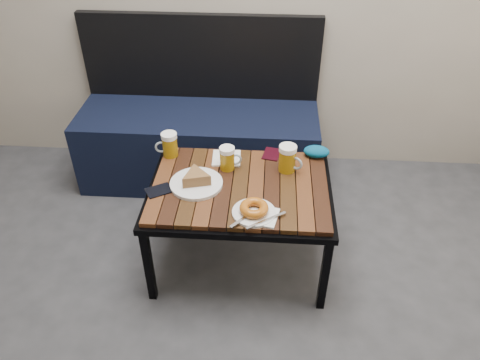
# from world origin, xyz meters

# --- Properties ---
(bench) EXTENTS (1.40, 0.50, 0.95)m
(bench) POSITION_xyz_m (-0.08, 1.76, 0.27)
(bench) COLOR black
(bench) RESTS_ON ground
(cafe_table) EXTENTS (0.84, 0.62, 0.47)m
(cafe_table) POSITION_xyz_m (0.21, 1.05, 0.43)
(cafe_table) COLOR black
(cafe_table) RESTS_ON ground
(beer_mug_left) EXTENTS (0.12, 0.09, 0.12)m
(beer_mug_left) POSITION_xyz_m (-0.15, 1.27, 0.53)
(beer_mug_left) COLOR #996F0C
(beer_mug_left) RESTS_ON cafe_table
(beer_mug_centre) EXTENTS (0.11, 0.08, 0.12)m
(beer_mug_centre) POSITION_xyz_m (0.15, 1.18, 0.53)
(beer_mug_centre) COLOR #996F0C
(beer_mug_centre) RESTS_ON cafe_table
(beer_mug_right) EXTENTS (0.13, 0.11, 0.13)m
(beer_mug_right) POSITION_xyz_m (0.43, 1.18, 0.54)
(beer_mug_right) COLOR #996F0C
(beer_mug_right) RESTS_ON cafe_table
(plate_pie) EXTENTS (0.24, 0.24, 0.07)m
(plate_pie) POSITION_xyz_m (0.02, 1.03, 0.50)
(plate_pie) COLOR white
(plate_pie) RESTS_ON cafe_table
(plate_bagel) EXTENTS (0.23, 0.21, 0.05)m
(plate_bagel) POSITION_xyz_m (0.29, 0.85, 0.49)
(plate_bagel) COLOR white
(plate_bagel) RESTS_ON cafe_table
(napkin_left) EXTENTS (0.14, 0.18, 0.01)m
(napkin_left) POSITION_xyz_m (0.13, 1.25, 0.48)
(napkin_left) COLOR white
(napkin_left) RESTS_ON cafe_table
(napkin_right) EXTENTS (0.17, 0.15, 0.01)m
(napkin_right) POSITION_xyz_m (0.31, 0.84, 0.48)
(napkin_right) COLOR white
(napkin_right) RESTS_ON cafe_table
(passport_navy) EXTENTS (0.14, 0.12, 0.01)m
(passport_navy) POSITION_xyz_m (-0.15, 0.98, 0.47)
(passport_navy) COLOR black
(passport_navy) RESTS_ON cafe_table
(passport_burgundy) EXTENTS (0.10, 0.12, 0.01)m
(passport_burgundy) POSITION_xyz_m (0.35, 1.31, 0.47)
(passport_burgundy) COLOR black
(passport_burgundy) RESTS_ON cafe_table
(knit_pouch) EXTENTS (0.13, 0.09, 0.06)m
(knit_pouch) POSITION_xyz_m (0.57, 1.31, 0.50)
(knit_pouch) COLOR navy
(knit_pouch) RESTS_ON cafe_table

